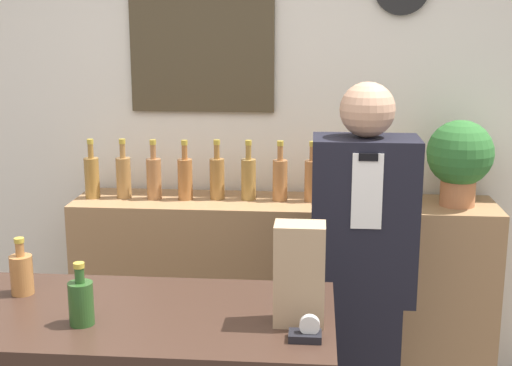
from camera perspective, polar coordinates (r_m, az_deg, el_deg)
name	(u,v)px	position (r m, az deg, el deg)	size (l,w,h in m)	color
back_wall	(242,115)	(3.56, -1.14, 5.43)	(5.20, 0.09, 2.70)	silver
back_shelf	(282,299)	(3.52, 2.12, -9.22)	(1.99, 0.38, 0.98)	#9E754C
shopkeeper	(361,284)	(2.88, 8.42, -8.03)	(0.40, 0.25, 1.60)	black
potted_plant	(460,157)	(3.37, 16.00, 2.01)	(0.30, 0.30, 0.40)	#B27047
paper_bag	(299,274)	(2.04, 3.49, -7.28)	(0.14, 0.10, 0.30)	tan
tape_dispenser	(307,332)	(1.98, 4.07, -11.83)	(0.09, 0.06, 0.07)	black
counter_bottle_1	(22,273)	(2.39, -18.25, -6.85)	(0.07, 0.07, 0.19)	#A56C38
counter_bottle_2	(81,301)	(2.12, -13.82, -9.18)	(0.07, 0.07, 0.19)	#274C1F
shelf_bottle_0	(92,176)	(3.49, -12.99, 0.55)	(0.07, 0.07, 0.29)	olive
shelf_bottle_1	(124,176)	(3.47, -10.55, 0.57)	(0.07, 0.07, 0.29)	#A0723D
shelf_bottle_2	(154,177)	(3.42, -8.17, 0.49)	(0.07, 0.07, 0.29)	#9F693D
shelf_bottle_3	(185,177)	(3.39, -5.69, 0.45)	(0.07, 0.07, 0.29)	#A06332
shelf_bottle_4	(217,177)	(3.39, -3.13, 0.49)	(0.07, 0.07, 0.29)	olive
shelf_bottle_5	(249,177)	(3.37, -0.60, 0.45)	(0.07, 0.07, 0.29)	olive
shelf_bottle_6	(280,178)	(3.36, 1.94, 0.37)	(0.07, 0.07, 0.29)	#A16738
shelf_bottle_7	(312,179)	(3.35, 4.50, 0.32)	(0.07, 0.07, 0.29)	#9F6437
shelf_bottle_8	(344,181)	(3.33, 7.07, 0.18)	(0.07, 0.07, 0.29)	#9C6939
shelf_bottle_9	(377,181)	(3.35, 9.63, 0.18)	(0.07, 0.07, 0.29)	#A57038
shelf_bottle_10	(409,181)	(3.38, 12.15, 0.17)	(0.07, 0.07, 0.29)	olive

